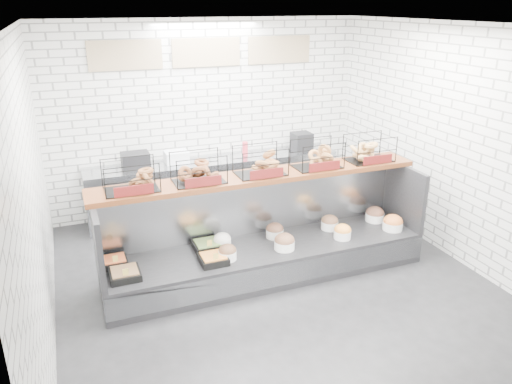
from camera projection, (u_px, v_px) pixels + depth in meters
name	position (u px, v px, depth m)	size (l,w,h in m)	color
ground	(276.00, 285.00, 6.04)	(5.50, 5.50, 0.00)	black
room_shell	(258.00, 107.00, 5.82)	(5.02, 5.51, 3.01)	silver
display_case	(266.00, 249.00, 6.22)	(4.00, 0.90, 1.20)	black
bagel_shelf	(261.00, 164.00, 5.99)	(4.10, 0.50, 0.40)	#4A220F
prep_counter	(216.00, 185.00, 7.98)	(4.00, 0.60, 1.20)	#93969B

